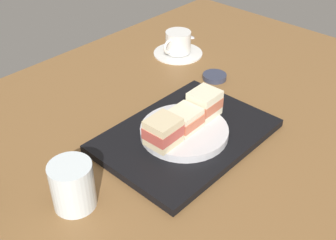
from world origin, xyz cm
name	(u,v)px	position (x,y,z in cm)	size (l,w,h in cm)	color
ground_plane	(180,129)	(0.00, 0.00, -1.50)	(140.00, 100.00, 3.00)	brown
serving_tray	(186,135)	(-3.21, -4.62, 0.87)	(37.42, 26.55, 1.73)	black
sandwich_plate	(184,131)	(-4.05, -4.84, 2.61)	(19.14, 19.14, 1.76)	silver
sandwich_near	(163,132)	(-10.87, -4.99, 6.37)	(6.81, 5.99, 5.76)	beige
sandwich_middle	(185,119)	(-4.05, -4.84, 5.77)	(6.82, 6.22, 4.57)	#EFE5C1
sandwich_far	(204,104)	(2.78, -4.69, 6.44)	(6.55, 5.96, 5.92)	#EFE5C1
coffee_cup	(178,45)	(26.56, 24.32, 2.94)	(14.73, 14.73, 7.06)	white
drinking_glass	(73,185)	(-31.64, -2.51, 4.62)	(7.87, 7.87, 9.23)	silver
small_sauce_dish	(215,77)	(22.16, 6.99, 0.68)	(6.47, 6.47, 1.37)	#33384C
teaspoon	(188,35)	(38.39, 30.23, 0.35)	(2.31, 9.29, 0.80)	silver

